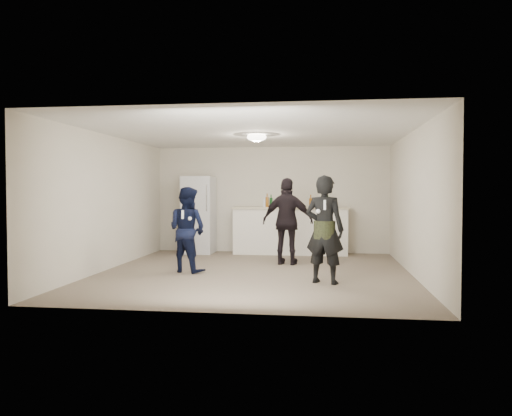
# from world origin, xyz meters

# --- Properties ---
(floor) EXTENTS (6.00, 6.00, 0.00)m
(floor) POSITION_xyz_m (0.00, 0.00, 0.00)
(floor) COLOR #6B5B4C
(floor) RESTS_ON ground
(ceiling) EXTENTS (6.00, 6.00, 0.00)m
(ceiling) POSITION_xyz_m (0.00, 0.00, 2.50)
(ceiling) COLOR silver
(ceiling) RESTS_ON wall_back
(wall_back) EXTENTS (6.00, 0.00, 6.00)m
(wall_back) POSITION_xyz_m (0.00, 3.00, 1.25)
(wall_back) COLOR beige
(wall_back) RESTS_ON floor
(wall_front) EXTENTS (6.00, 0.00, 6.00)m
(wall_front) POSITION_xyz_m (0.00, -3.00, 1.25)
(wall_front) COLOR beige
(wall_front) RESTS_ON floor
(wall_left) EXTENTS (0.00, 6.00, 6.00)m
(wall_left) POSITION_xyz_m (-2.75, 0.00, 1.25)
(wall_left) COLOR beige
(wall_left) RESTS_ON floor
(wall_right) EXTENTS (0.00, 6.00, 6.00)m
(wall_right) POSITION_xyz_m (2.75, 0.00, 1.25)
(wall_right) COLOR beige
(wall_right) RESTS_ON floor
(counter) EXTENTS (2.60, 0.56, 1.05)m
(counter) POSITION_xyz_m (0.47, 2.67, 0.53)
(counter) COLOR white
(counter) RESTS_ON floor
(counter_top) EXTENTS (2.68, 0.64, 0.04)m
(counter_top) POSITION_xyz_m (0.47, 2.67, 1.07)
(counter_top) COLOR beige
(counter_top) RESTS_ON counter
(fridge) EXTENTS (0.70, 0.70, 1.80)m
(fridge) POSITION_xyz_m (-1.68, 2.60, 0.90)
(fridge) COLOR silver
(fridge) RESTS_ON floor
(fridge_handle) EXTENTS (0.02, 0.02, 0.60)m
(fridge_handle) POSITION_xyz_m (-1.40, 2.23, 1.30)
(fridge_handle) COLOR silver
(fridge_handle) RESTS_ON fridge
(ceiling_dome) EXTENTS (0.36, 0.36, 0.16)m
(ceiling_dome) POSITION_xyz_m (0.00, 0.30, 2.45)
(ceiling_dome) COLOR white
(ceiling_dome) RESTS_ON ceiling
(shaker) EXTENTS (0.08, 0.08, 0.17)m
(shaker) POSITION_xyz_m (0.16, 2.71, 1.18)
(shaker) COLOR #BCBDC1
(shaker) RESTS_ON counter_top
(man) EXTENTS (0.91, 0.82, 1.53)m
(man) POSITION_xyz_m (-1.21, -0.10, 0.77)
(man) COLOR #0E163A
(man) RESTS_ON floor
(woman) EXTENTS (0.72, 0.59, 1.71)m
(woman) POSITION_xyz_m (1.24, -0.89, 0.86)
(woman) COLOR black
(woman) RESTS_ON floor
(camo_shorts) EXTENTS (0.34, 0.34, 0.28)m
(camo_shorts) POSITION_xyz_m (1.24, -0.89, 0.85)
(camo_shorts) COLOR #2D3819
(camo_shorts) RESTS_ON woman
(spectator) EXTENTS (1.05, 0.54, 1.72)m
(spectator) POSITION_xyz_m (0.52, 1.04, 0.86)
(spectator) COLOR black
(spectator) RESTS_ON floor
(remote_man) EXTENTS (0.04, 0.04, 0.15)m
(remote_man) POSITION_xyz_m (-1.21, -0.38, 1.05)
(remote_man) COLOR white
(remote_man) RESTS_ON man
(nunchuk_man) EXTENTS (0.07, 0.07, 0.07)m
(nunchuk_man) POSITION_xyz_m (-1.09, -0.35, 0.98)
(nunchuk_man) COLOR silver
(nunchuk_man) RESTS_ON man
(remote_woman) EXTENTS (0.04, 0.04, 0.15)m
(remote_woman) POSITION_xyz_m (1.24, -1.14, 1.25)
(remote_woman) COLOR white
(remote_woman) RESTS_ON woman
(nunchuk_woman) EXTENTS (0.07, 0.07, 0.07)m
(nunchuk_woman) POSITION_xyz_m (1.14, -1.11, 1.15)
(nunchuk_woman) COLOR white
(nunchuk_woman) RESTS_ON woman
(bottle_cluster) EXTENTS (1.49, 0.38, 0.28)m
(bottle_cluster) POSITION_xyz_m (0.43, 2.62, 1.20)
(bottle_cluster) COLOR #915215
(bottle_cluster) RESTS_ON counter_top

